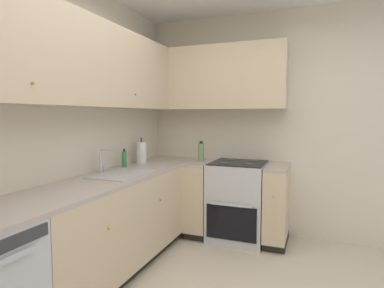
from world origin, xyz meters
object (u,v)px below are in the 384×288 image
(soap_bottle, at_px, (124,159))
(oil_bottle, at_px, (201,152))
(paper_towel_roll, at_px, (142,152))
(oven_range, at_px, (238,200))

(soap_bottle, relative_size, oil_bottle, 0.82)
(oil_bottle, bearing_deg, soap_bottle, 138.73)
(soap_bottle, distance_m, paper_towel_roll, 0.33)
(oil_bottle, bearing_deg, oven_range, -87.58)
(soap_bottle, height_order, oil_bottle, oil_bottle)
(soap_bottle, bearing_deg, paper_towel_roll, -3.55)
(oven_range, distance_m, soap_bottle, 1.38)
(paper_towel_roll, bearing_deg, oven_range, -69.35)
(oven_range, xyz_separation_m, paper_towel_roll, (-0.39, 1.04, 0.56))
(oven_range, distance_m, oil_bottle, 0.71)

